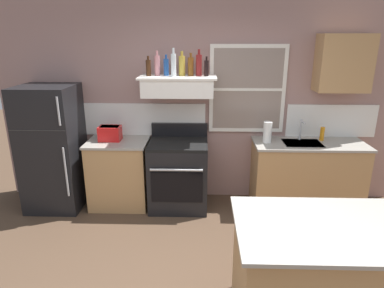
# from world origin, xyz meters

# --- Properties ---
(back_wall) EXTENTS (5.40, 0.11, 2.70)m
(back_wall) POSITION_xyz_m (0.03, 2.23, 1.35)
(back_wall) COLOR gray
(back_wall) RESTS_ON ground_plane
(refrigerator) EXTENTS (0.70, 0.72, 1.63)m
(refrigerator) POSITION_xyz_m (-1.90, 1.84, 0.82)
(refrigerator) COLOR black
(refrigerator) RESTS_ON ground_plane
(counter_left_of_stove) EXTENTS (0.79, 0.63, 0.91)m
(counter_left_of_stove) POSITION_xyz_m (-1.05, 1.90, 0.46)
(counter_left_of_stove) COLOR tan
(counter_left_of_stove) RESTS_ON ground_plane
(toaster) EXTENTS (0.30, 0.20, 0.19)m
(toaster) POSITION_xyz_m (-1.15, 1.92, 1.01)
(toaster) COLOR red
(toaster) RESTS_ON counter_left_of_stove
(stove_range) EXTENTS (0.76, 0.69, 1.09)m
(stove_range) POSITION_xyz_m (-0.25, 1.86, 0.46)
(stove_range) COLOR black
(stove_range) RESTS_ON ground_plane
(range_hood_shelf) EXTENTS (0.96, 0.52, 0.24)m
(range_hood_shelf) POSITION_xyz_m (-0.25, 1.96, 1.62)
(range_hood_shelf) COLOR white
(bottle_brown_stout) EXTENTS (0.06, 0.06, 0.24)m
(bottle_brown_stout) POSITION_xyz_m (-0.61, 1.94, 1.85)
(bottle_brown_stout) COLOR #381E0F
(bottle_brown_stout) RESTS_ON range_hood_shelf
(bottle_rose_pink) EXTENTS (0.07, 0.07, 0.30)m
(bottle_rose_pink) POSITION_xyz_m (-0.51, 1.99, 1.87)
(bottle_rose_pink) COLOR #C67F84
(bottle_rose_pink) RESTS_ON range_hood_shelf
(bottle_blue_liqueur) EXTENTS (0.07, 0.07, 0.26)m
(bottle_blue_liqueur) POSITION_xyz_m (-0.40, 1.99, 1.85)
(bottle_blue_liqueur) COLOR #1E478C
(bottle_blue_liqueur) RESTS_ON range_hood_shelf
(bottle_clear_tall) EXTENTS (0.06, 0.06, 0.34)m
(bottle_clear_tall) POSITION_xyz_m (-0.30, 1.91, 1.89)
(bottle_clear_tall) COLOR silver
(bottle_clear_tall) RESTS_ON range_hood_shelf
(bottle_champagne_gold_foil) EXTENTS (0.08, 0.08, 0.30)m
(bottle_champagne_gold_foil) POSITION_xyz_m (-0.20, 1.99, 1.87)
(bottle_champagne_gold_foil) COLOR #B29333
(bottle_champagne_gold_foil) RESTS_ON range_hood_shelf
(bottle_amber_wine) EXTENTS (0.07, 0.07, 0.28)m
(bottle_amber_wine) POSITION_xyz_m (-0.09, 1.99, 1.86)
(bottle_amber_wine) COLOR brown
(bottle_amber_wine) RESTS_ON range_hood_shelf
(bottle_red_label_wine) EXTENTS (0.07, 0.07, 0.32)m
(bottle_red_label_wine) POSITION_xyz_m (0.01, 1.98, 1.88)
(bottle_red_label_wine) COLOR maroon
(bottle_red_label_wine) RESTS_ON range_hood_shelf
(bottle_balsamic_dark) EXTENTS (0.06, 0.06, 0.24)m
(bottle_balsamic_dark) POSITION_xyz_m (0.10, 1.94, 1.85)
(bottle_balsamic_dark) COLOR black
(bottle_balsamic_dark) RESTS_ON range_hood_shelf
(counter_right_with_sink) EXTENTS (1.43, 0.63, 0.91)m
(counter_right_with_sink) POSITION_xyz_m (1.45, 1.90, 0.46)
(counter_right_with_sink) COLOR tan
(counter_right_with_sink) RESTS_ON ground_plane
(sink_faucet) EXTENTS (0.03, 0.17, 0.28)m
(sink_faucet) POSITION_xyz_m (1.35, 2.00, 1.08)
(sink_faucet) COLOR silver
(sink_faucet) RESTS_ON counter_right_with_sink
(paper_towel_roll) EXTENTS (0.11, 0.11, 0.27)m
(paper_towel_roll) POSITION_xyz_m (0.90, 1.90, 1.04)
(paper_towel_roll) COLOR white
(paper_towel_roll) RESTS_ON counter_right_with_sink
(dish_soap_bottle) EXTENTS (0.06, 0.06, 0.18)m
(dish_soap_bottle) POSITION_xyz_m (1.63, 2.00, 1.00)
(dish_soap_bottle) COLOR orange
(dish_soap_bottle) RESTS_ON counter_right_with_sink
(kitchen_island) EXTENTS (1.40, 0.90, 0.91)m
(kitchen_island) POSITION_xyz_m (1.01, -0.12, 0.46)
(kitchen_island) COLOR tan
(kitchen_island) RESTS_ON ground_plane
(upper_cabinet_right) EXTENTS (0.64, 0.32, 0.70)m
(upper_cabinet_right) POSITION_xyz_m (1.80, 2.04, 1.90)
(upper_cabinet_right) COLOR tan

